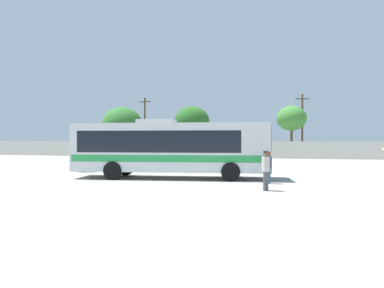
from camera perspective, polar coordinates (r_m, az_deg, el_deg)
The scene contains 13 objects.
ground_plane at distance 30.23m, azimuth 2.37°, elevation -3.61°, with size 300.00×300.00×0.00m, color gray.
perimeter_wall at distance 42.93m, azimuth 5.78°, elevation -0.94°, with size 80.00×0.30×2.10m, color beige.
coach_bus_silver_green at distance 19.89m, azimuth -3.99°, elevation -0.48°, with size 11.65×4.00×3.47m.
attendant_by_bus_door at distance 17.77m, azimuth 12.94°, elevation -3.61°, with size 0.41×0.41×1.64m.
passenger_waiting_on_apron at distance 15.28m, azimuth 12.46°, elevation -4.02°, with size 0.47×0.47×1.77m.
vendor_umbrella_near_gate_green at distance 25.59m, azimuth -18.35°, elevation -0.36°, with size 1.89×1.89×2.13m.
parked_car_leftmost_red at distance 41.75m, azimuth -9.40°, elevation -1.33°, with size 4.08×2.00×1.52m.
parked_car_second_red at distance 39.92m, azimuth -0.50°, elevation -1.44°, with size 4.22×2.11×1.49m.
utility_pole_near at distance 44.97m, azimuth 18.29°, elevation 3.18°, with size 1.78×0.55×8.13m.
utility_pole_far at distance 49.99m, azimuth -8.04°, elevation 3.18°, with size 1.80×0.25×8.53m.
roadside_tree_left at distance 49.81m, azimuth -11.78°, elevation 3.40°, with size 5.69×5.69×7.06m.
roadside_tree_midleft at distance 46.84m, azimuth -0.02°, elevation 3.88°, with size 4.90×4.90×6.97m.
roadside_tree_midright at distance 44.94m, azimuth 16.62°, elevation 4.18°, with size 3.77×3.77×6.65m.
Camera 1 is at (5.95, -19.55, 2.26)m, focal length 31.28 mm.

